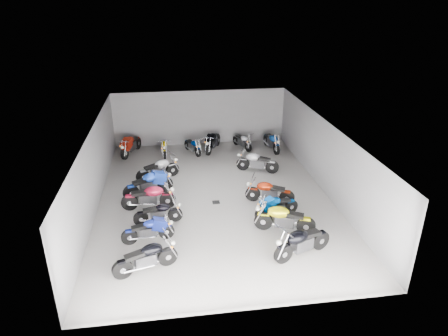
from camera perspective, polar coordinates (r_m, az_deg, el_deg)
The scene contains 23 objects.
ground at distance 17.78m, azimuth -1.35°, elevation -4.16°, with size 14.00×14.00×0.00m, color gray.
wall_back at distance 23.66m, azimuth -3.44°, elevation 7.19°, with size 10.00×0.10×3.20m, color slate.
wall_left at distance 17.29m, azimuth -18.08°, elevation -0.37°, with size 0.10×14.00×3.20m, color slate.
wall_right at distance 18.31m, azimuth 14.34°, elevation 1.44°, with size 0.10×14.00×3.20m, color slate.
ceiling at distance 16.52m, azimuth -1.45°, elevation 5.76°, with size 10.00×14.00×0.04m, color black.
drain_grate at distance 17.34m, azimuth -1.15°, elevation -4.91°, with size 0.32×0.32×0.01m, color black.
motorcycle_left_a at distance 13.37m, azimuth -11.07°, elevation -12.46°, with size 2.09×0.83×0.95m.
motorcycle_left_b at distance 14.83m, azimuth -10.73°, elevation -8.71°, with size 1.92×0.47×0.85m.
motorcycle_left_c at distance 15.84m, azimuth -9.32°, elevation -6.35°, with size 1.92×0.43×0.84m.
motorcycle_left_d at distance 16.90m, azimuth -10.64°, elevation -4.10°, with size 2.27×0.44×1.00m.
motorcycle_left_e at distance 17.97m, azimuth -10.67°, elevation -2.29°, with size 2.20×1.04×1.02m.
motorcycle_left_f at distance 19.47m, azimuth -9.36°, elevation -0.18°, with size 2.07×1.03×0.97m.
motorcycle_right_a at distance 14.03m, azimuth 11.08°, elevation -10.33°, with size 2.22×0.99×1.02m.
motorcycle_right_b at distance 15.23m, azimuth 8.55°, elevation -7.19°, with size 2.22×0.96×1.02m.
motorcycle_right_c at distance 16.18m, azimuth 7.47°, elevation -5.47°, with size 1.92×0.71×0.87m.
motorcycle_right_d at distance 17.20m, azimuth 6.47°, elevation -3.42°, with size 2.03×0.91×0.94m.
motorcycle_right_f at distance 20.13m, azimuth 4.72°, elevation 0.86°, with size 2.05×0.98×0.95m.
motorcycle_back_a at distance 22.86m, azimuth -13.19°, elevation 3.23°, with size 0.99×2.21×1.02m.
motorcycle_back_b at distance 22.47m, azimuth -8.54°, elevation 3.01°, with size 0.38×1.94×0.85m.
motorcycle_back_c at distance 22.50m, azimuth -4.48°, elevation 3.18°, with size 0.83×1.76×0.82m.
motorcycle_back_d at distance 22.83m, azimuth -1.60°, elevation 3.82°, with size 1.10×2.14×1.01m.
motorcycle_back_e at distance 23.20m, azimuth 2.64°, elevation 3.88°, with size 0.80×1.80×0.83m.
motorcycle_back_f at distance 23.05m, azimuth 6.84°, elevation 3.80°, with size 0.51×2.20×0.97m.
Camera 1 is at (-1.82, -15.61, 8.31)m, focal length 32.00 mm.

